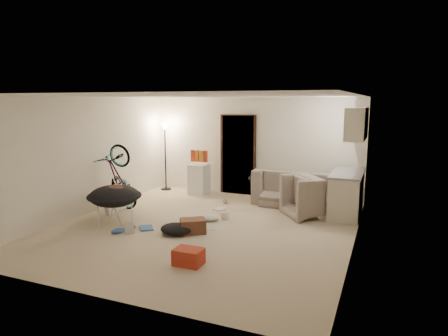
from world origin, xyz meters
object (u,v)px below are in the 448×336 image
at_px(sofa, 298,192).
at_px(floor_lamp, 165,142).
at_px(drink_case_a, 193,226).
at_px(mini_fridge, 199,179).
at_px(armchair, 315,201).
at_px(bicycle, 119,192).
at_px(saucer_chair, 115,201).
at_px(tv_box, 118,197).
at_px(drink_case_b, 189,257).
at_px(kitchen_counter, 347,194).
at_px(juicer, 225,215).

bearing_deg(sofa, floor_lamp, -4.35).
bearing_deg(drink_case_a, mini_fridge, 80.04).
height_order(armchair, bicycle, bicycle).
bearing_deg(sofa, bicycle, 27.70).
xyz_separation_m(sofa, bicycle, (-3.60, -1.99, 0.10)).
distance_m(floor_lamp, saucer_chair, 3.21).
bearing_deg(floor_lamp, tv_box, -87.46).
bearing_deg(drink_case_b, mini_fridge, 114.09).
bearing_deg(tv_box, kitchen_counter, 19.02).
height_order(bicycle, juicer, bicycle).
bearing_deg(kitchen_counter, sofa, 158.37).
relative_size(sofa, tv_box, 2.31).
distance_m(tv_box, drink_case_b, 3.53).
xyz_separation_m(sofa, drink_case_a, (-1.35, -2.80, -0.17)).
bearing_deg(saucer_chair, sofa, 42.65).
distance_m(kitchen_counter, bicycle, 4.97).
relative_size(tv_box, drink_case_b, 2.13).
bearing_deg(floor_lamp, drink_case_a, -51.98).
xyz_separation_m(armchair, drink_case_b, (-1.28, -3.37, -0.19)).
xyz_separation_m(saucer_chair, juicer, (1.95, 1.03, -0.35)).
relative_size(floor_lamp, bicycle, 1.19).
bearing_deg(mini_fridge, drink_case_a, -64.62).
bearing_deg(kitchen_counter, juicer, -149.06).
bearing_deg(mini_fridge, floor_lamp, 176.04).
height_order(floor_lamp, drink_case_b, floor_lamp).
distance_m(kitchen_counter, armchair, 0.69).
relative_size(mini_fridge, saucer_chair, 0.73).
distance_m(bicycle, drink_case_a, 2.41).
distance_m(kitchen_counter, sofa, 1.23).
distance_m(bicycle, drink_case_b, 3.57).
distance_m(mini_fridge, juicer, 2.45).
distance_m(sofa, mini_fridge, 2.64).
distance_m(armchair, mini_fridge, 3.28).
xyz_separation_m(tv_box, drink_case_a, (2.25, -0.75, -0.16)).
distance_m(armchair, saucer_chair, 4.16).
distance_m(sofa, drink_case_b, 4.20).
height_order(floor_lamp, drink_case_a, floor_lamp).
height_order(sofa, mini_fridge, mini_fridge).
bearing_deg(juicer, tv_box, -174.19).
height_order(drink_case_a, drink_case_b, drink_case_a).
height_order(floor_lamp, juicer, floor_lamp).
height_order(sofa, drink_case_a, sofa).
relative_size(armchair, drink_case_b, 2.30).
bearing_deg(tv_box, armchair, 17.77).
relative_size(armchair, juicer, 4.19).
relative_size(sofa, bicycle, 1.36).
xyz_separation_m(mini_fridge, tv_box, (-0.96, -2.15, -0.09)).
bearing_deg(bicycle, kitchen_counter, -70.53).
xyz_separation_m(sofa, drink_case_b, (-0.75, -4.13, -0.18)).
height_order(kitchen_counter, drink_case_b, kitchen_counter).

